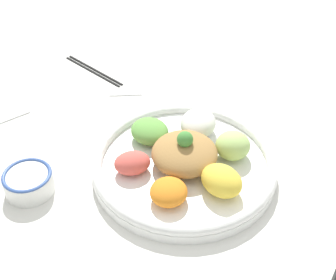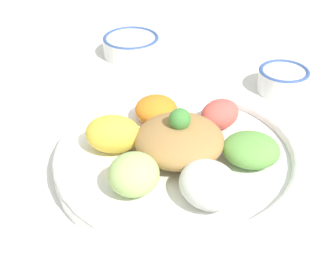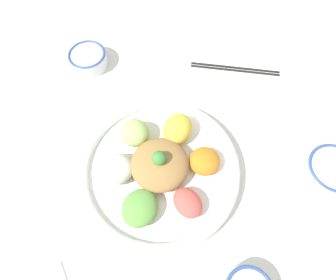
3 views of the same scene
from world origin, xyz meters
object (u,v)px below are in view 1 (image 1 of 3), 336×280
salad_platter (184,160)px  sauce_bowl_dark (28,181)px  chopsticks_pair_far (94,70)px  serving_spoon_extra (26,112)px  serving_spoon_main (143,93)px

salad_platter → sauce_bowl_dark: (0.14, -0.26, -0.00)m
chopsticks_pair_far → serving_spoon_extra: size_ratio=1.60×
chopsticks_pair_far → serving_spoon_main: size_ratio=1.51×
sauce_bowl_dark → salad_platter: bearing=118.7°
salad_platter → chopsticks_pair_far: salad_platter is taller
salad_platter → serving_spoon_main: (-0.22, -0.17, -0.02)m
sauce_bowl_dark → serving_spoon_extra: size_ratio=0.77×
sauce_bowl_dark → chopsticks_pair_far: bearing=-171.3°
sauce_bowl_dark → serving_spoon_extra: (-0.21, -0.14, -0.02)m
salad_platter → sauce_bowl_dark: 0.29m
sauce_bowl_dark → serving_spoon_main: sauce_bowl_dark is taller
chopsticks_pair_far → serving_spoon_extra: chopsticks_pair_far is taller
salad_platter → serving_spoon_extra: salad_platter is taller
salad_platter → serving_spoon_extra: bearing=-99.8°
serving_spoon_main → serving_spoon_extra: (0.15, -0.23, 0.00)m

